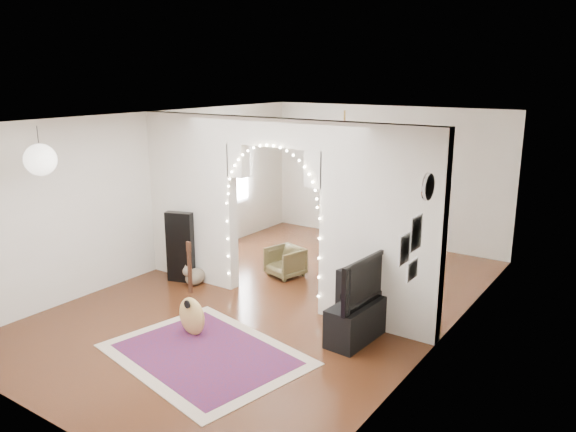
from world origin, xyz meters
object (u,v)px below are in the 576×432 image
Objects in this scene: dining_table at (352,209)px; dining_chair_left at (285,262)px; acoustic_guitar at (191,301)px; bookcase at (353,206)px; floor_speaker at (352,302)px; dining_chair_right at (352,243)px; media_console at (358,320)px.

dining_table is 2.40m from dining_chair_left.
bookcase reaches higher than acoustic_guitar.
floor_speaker reaches higher than dining_chair_right.
acoustic_guitar is at bearing -68.83° from dining_chair_left.
floor_speaker is at bearing -17.63° from dining_chair_left.
bookcase reaches higher than dining_table.
dining_chair_left is at bearing 160.90° from floor_speaker.
dining_table is 2.28× the size of dining_chair_left.
acoustic_guitar is 2.50m from dining_chair_left.
floor_speaker is 0.63× the size of bookcase.
acoustic_guitar is 2.14m from media_console.
dining_chair_left is at bearing -111.37° from dining_chair_right.
acoustic_guitar reaches higher than dining_chair_left.
floor_speaker is at bearing -77.20° from bookcase.
bookcase is 2.64m from dining_chair_left.
dining_table reaches higher than dining_chair_right.
floor_speaker is at bearing -65.18° from dining_table.
dining_table is at bearing -80.91° from bookcase.
media_console is at bearing -64.06° from dining_table.
dining_chair_left is at bearing 150.31° from media_console.
dining_chair_left reaches higher than dining_chair_right.
floor_speaker is 1.56× the size of dining_chair_left.
acoustic_guitar reaches higher than dining_table.
bookcase is (-0.36, 5.08, 0.21)m from acoustic_guitar.
dining_chair_right is at bearing -65.18° from dining_table.
dining_table reaches higher than dining_chair_left.
floor_speaker is 1.65× the size of dining_chair_right.
bookcase is at bearing 131.77° from floor_speaker.
dining_chair_right is (0.14, 4.09, -0.23)m from acoustic_guitar.
media_console is 2.48m from dining_chair_left.
dining_table is (-0.26, 4.84, 0.22)m from acoustic_guitar.
dining_table is (-1.92, 3.60, 0.26)m from floor_speaker.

